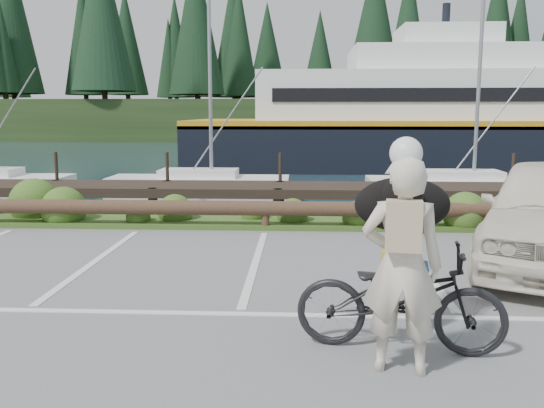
{
  "coord_description": "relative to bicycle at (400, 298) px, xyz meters",
  "views": [
    {
      "loc": [
        0.71,
        -6.95,
        2.38
      ],
      "look_at": [
        0.31,
        1.1,
        1.1
      ],
      "focal_mm": 38.0,
      "sensor_mm": 36.0,
      "label": 1
    }
  ],
  "objects": [
    {
      "name": "dog",
      "position": [
        0.11,
        0.66,
        0.85
      ],
      "size": [
        0.67,
        1.11,
        0.6
      ],
      "primitive_type": "ellipsoid",
      "rotation": [
        0.0,
        0.0,
        1.41
      ],
      "color": "black",
      "rests_on": "bicycle"
    },
    {
      "name": "harbor_backdrop",
      "position": [
        -1.33,
        79.82,
        -0.55
      ],
      "size": [
        170.0,
        160.0,
        30.0
      ],
      "color": "#172C38",
      "rests_on": "ground"
    },
    {
      "name": "vegetation_strip",
      "position": [
        -1.72,
        6.65,
        -0.5
      ],
      "size": [
        34.0,
        1.6,
        0.1
      ],
      "primitive_type": "cube",
      "color": "#3D5B21",
      "rests_on": "ground"
    },
    {
      "name": "bicycle",
      "position": [
        0.0,
        0.0,
        0.0
      ],
      "size": [
        2.17,
        1.05,
        1.09
      ],
      "primitive_type": "imported",
      "rotation": [
        0.0,
        0.0,
        1.41
      ],
      "color": "black",
      "rests_on": "ground"
    },
    {
      "name": "cyclist",
      "position": [
        -0.08,
        -0.48,
        0.46
      ],
      "size": [
        0.8,
        0.59,
        2.01
      ],
      "primitive_type": "imported",
      "rotation": [
        0.0,
        0.0,
        2.98
      ],
      "color": "beige",
      "rests_on": "ground"
    },
    {
      "name": "log_rail",
      "position": [
        -1.72,
        5.95,
        -0.55
      ],
      "size": [
        32.0,
        0.3,
        0.6
      ],
      "primitive_type": null,
      "color": "#443021",
      "rests_on": "ground"
    },
    {
      "name": "ground",
      "position": [
        -1.72,
        1.35,
        -0.55
      ],
      "size": [
        72.0,
        72.0,
        0.0
      ],
      "primitive_type": "plane",
      "color": "slate"
    }
  ]
}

